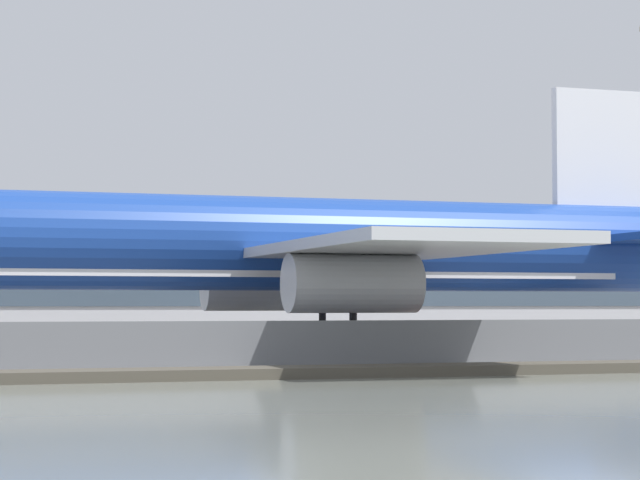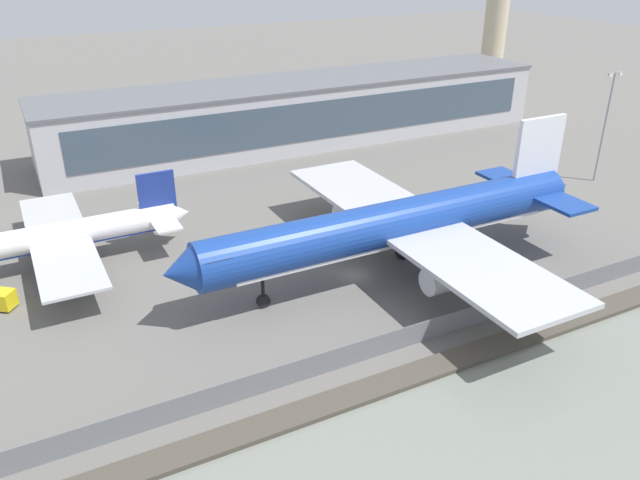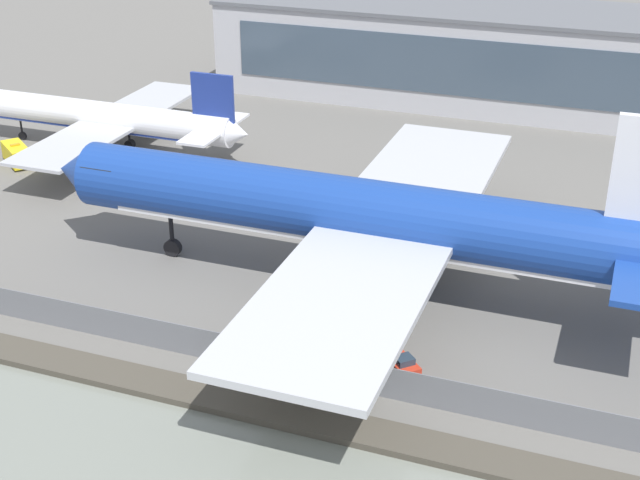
# 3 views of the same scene
# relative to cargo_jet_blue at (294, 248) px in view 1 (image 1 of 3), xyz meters

# --- Properties ---
(ground_plane) EXTENTS (500.00, 500.00, 0.00)m
(ground_plane) POSITION_rel_cargo_jet_blue_xyz_m (-5.57, 1.68, -6.84)
(ground_plane) COLOR #66635E
(shoreline_seawall) EXTENTS (320.00, 3.00, 0.50)m
(shoreline_seawall) POSITION_rel_cargo_jet_blue_xyz_m (-5.57, -18.82, -6.59)
(shoreline_seawall) COLOR #474238
(shoreline_seawall) RESTS_ON ground
(perimeter_fence) EXTENTS (280.00, 0.10, 2.55)m
(perimeter_fence) POSITION_rel_cargo_jet_blue_xyz_m (-5.57, -14.32, -5.57)
(perimeter_fence) COLOR slate
(perimeter_fence) RESTS_ON ground
(cargo_jet_blue) EXTENTS (58.72, 49.72, 17.93)m
(cargo_jet_blue) POSITION_rel_cargo_jet_blue_xyz_m (0.00, 0.00, 0.00)
(cargo_jet_blue) COLOR #193D93
(cargo_jet_blue) RESTS_ON ground
(baggage_tug) EXTENTS (3.39, 3.40, 1.80)m
(baggage_tug) POSITION_rel_cargo_jet_blue_xyz_m (6.00, -11.35, -6.04)
(baggage_tug) COLOR red
(baggage_tug) RESTS_ON ground
(terminal_building) EXTENTS (106.64, 19.09, 13.01)m
(terminal_building) POSITION_rel_cargo_jet_blue_xyz_m (14.43, 57.86, -0.33)
(terminal_building) COLOR #B2B2B7
(terminal_building) RESTS_ON ground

